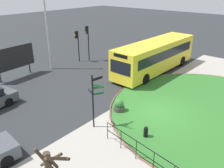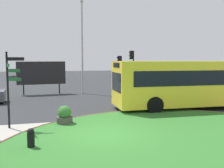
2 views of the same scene
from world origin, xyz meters
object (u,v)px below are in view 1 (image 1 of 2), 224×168
Objects in this scene: traffic_light_near at (87,36)px; traffic_light_far at (77,39)px; signpost_directional at (94,96)px; billboard_left at (13,58)px; lamppost_tall at (47,24)px; bollard_foreground at (146,132)px; bus_yellow at (156,55)px; planter_near_signpost at (119,106)px.

traffic_light_far is (-0.98, 0.61, -0.33)m from traffic_light_near.
traffic_light_far is at bearing 52.41° from signpost_directional.
traffic_light_far reaches higher than billboard_left.
traffic_light_near is 1.14× the size of traffic_light_far.
signpost_directional is 12.09m from lamppost_tall.
traffic_light_far is 0.41× the size of lamppost_tall.
bus_yellow reaches higher than bollard_foreground.
bus_yellow is (10.97, 2.33, -0.46)m from signpost_directional.
bus_yellow is at bearing -47.52° from billboard_left.
billboard_left is at bearing 1.12° from traffic_light_far.
signpost_directional reaches higher than traffic_light_far.
lamppost_tall is 4.49m from billboard_left.
bus_yellow is 3.18× the size of traffic_light_far.
signpost_directional is 0.32× the size of bus_yellow.
signpost_directional reaches higher than planter_near_signpost.
lamppost_tall is (-6.29, 8.54, 2.88)m from bus_yellow.
signpost_directional is at bearing -100.62° from billboard_left.
traffic_light_far reaches higher than bus_yellow.
lamppost_tall reaches higher than bus_yellow.
traffic_light_near is 12.22m from planter_near_signpost.
bus_yellow is 1.30× the size of lamppost_tall.
bollard_foreground is 15.41m from traffic_light_near.
planter_near_signpost is (-6.73, -9.90, -2.43)m from traffic_light_near.
billboard_left is at bearing -40.76° from bus_yellow.
traffic_light_far is at bearing -31.98° from traffic_light_near.
signpost_directional is at bearing -179.70° from planter_near_signpost.
bus_yellow is at bearing 103.92° from traffic_light_near.
traffic_light_near reaches higher than bus_yellow.
traffic_light_far is (8.10, 10.52, 0.45)m from signpost_directional.
bollard_foreground is at bearing -104.79° from lamppost_tall.
bus_yellow is 7.90m from traffic_light_near.
signpost_directional is 3.69× the size of planter_near_signpost.
traffic_light_far reaches higher than planter_near_signpost.
traffic_light_far is 3.68× the size of planter_near_signpost.
planter_near_signpost is at bearing 66.12° from bollard_foreground.
lamppost_tall is at bearing 66.71° from signpost_directional.
billboard_left is (0.05, 14.33, 1.48)m from bollard_foreground.
bus_yellow reaches higher than planter_near_signpost.
traffic_light_far is (-2.87, 8.19, 0.91)m from bus_yellow.
traffic_light_far is 3.96m from lamppost_tall.
bus_yellow is 10.99m from lamppost_tall.
signpost_directional reaches higher than bus_yellow.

